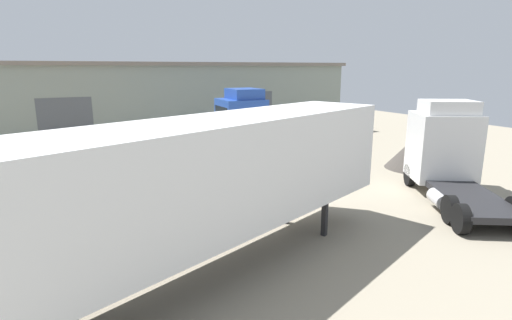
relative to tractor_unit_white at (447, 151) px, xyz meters
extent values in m
plane|color=gray|center=(-7.42, 2.52, -1.90)|extent=(60.00, 60.00, 0.00)
cube|color=gray|center=(-7.42, 19.66, 0.87)|extent=(30.18, 6.29, 5.54)
cube|color=#70665B|center=(-7.42, 19.66, 3.77)|extent=(30.68, 6.79, 0.25)
cube|color=#4C5156|center=(-14.06, 16.55, -0.10)|extent=(3.20, 0.08, 3.60)
cube|color=#4C5156|center=(-0.78, 16.55, -0.10)|extent=(3.20, 0.08, 3.60)
cube|color=silver|center=(0.30, 0.46, 0.09)|extent=(3.39, 3.36, 2.95)
cube|color=silver|center=(0.20, 0.29, 1.85)|extent=(2.67, 2.53, 0.60)
cube|color=black|center=(0.92, 1.45, 0.68)|extent=(1.83, 1.17, 1.06)
cube|color=#232326|center=(-1.46, -2.38, -1.26)|extent=(3.95, 4.69, 0.24)
cylinder|color=#B2B2B7|center=(-1.99, -1.34, -1.43)|extent=(1.06, 1.23, 0.56)
cylinder|color=black|center=(-0.32, 1.55, -1.38)|extent=(0.79, 1.03, 1.02)
cylinder|color=black|center=(1.55, 0.39, -1.38)|extent=(0.79, 1.03, 1.02)
cylinder|color=black|center=(-2.78, -2.43, -1.38)|extent=(0.79, 1.03, 1.02)
cylinder|color=black|center=(-3.25, -3.19, -1.38)|extent=(0.79, 1.03, 1.02)
cube|color=silver|center=(-11.30, -1.83, 0.86)|extent=(12.27, 6.59, 2.82)
cube|color=#232326|center=(-11.30, -1.83, -0.67)|extent=(12.01, 5.88, 0.24)
cube|color=#232326|center=(-7.94, 0.28, -1.34)|extent=(0.21, 0.21, 1.11)
cube|color=#232326|center=(-7.38, -1.22, -1.34)|extent=(0.21, 0.21, 1.11)
cylinder|color=black|center=(-15.69, -2.29, -1.36)|extent=(1.11, 0.66, 1.07)
cube|color=black|center=(-16.01, 4.96, -0.29)|extent=(3.00, 2.78, 2.20)
cube|color=black|center=(-16.43, 4.14, 0.11)|extent=(1.83, 0.98, 0.88)
cube|color=orange|center=(-14.24, 8.45, -1.21)|extent=(4.83, 6.38, 0.20)
cube|color=#232326|center=(-15.55, 5.88, -0.66)|extent=(2.19, 1.19, 1.10)
cylinder|color=black|center=(-15.28, 4.08, -1.39)|extent=(0.73, 1.04, 1.02)
cylinder|color=black|center=(-12.68, 9.20, -1.39)|extent=(0.73, 1.04, 1.02)
cylinder|color=black|center=(-14.55, 10.15, -1.39)|extent=(0.73, 1.04, 1.02)
cylinder|color=black|center=(-12.23, 10.09, -1.39)|extent=(0.73, 1.04, 1.02)
cylinder|color=black|center=(-14.10, 11.04, -1.39)|extent=(0.73, 1.04, 1.02)
cube|color=#2347A3|center=(-5.20, 9.61, 0.18)|extent=(2.58, 2.67, 3.19)
cube|color=#2347A3|center=(-5.00, 9.59, 2.05)|extent=(1.83, 2.22, 0.60)
cube|color=black|center=(-6.37, 9.69, 0.81)|extent=(0.23, 2.10, 1.15)
cube|color=#232326|center=(-1.84, 9.36, -1.30)|extent=(4.47, 2.31, 0.24)
cylinder|color=#B2B2B7|center=(-2.51, 8.41, -1.47)|extent=(1.14, 0.64, 0.56)
cylinder|color=black|center=(-5.88, 8.55, -1.42)|extent=(0.98, 0.37, 0.96)
cylinder|color=black|center=(-5.72, 10.75, -1.42)|extent=(0.98, 0.37, 0.96)
cylinder|color=black|center=(-1.16, 8.21, -1.42)|extent=(0.98, 0.37, 0.96)
cylinder|color=black|center=(-1.00, 10.40, -1.42)|extent=(0.98, 0.37, 0.96)
cylinder|color=black|center=(-0.26, 8.14, -1.42)|extent=(0.98, 0.37, 0.96)
cylinder|color=black|center=(-0.10, 10.34, -1.42)|extent=(0.98, 0.37, 0.96)
cone|color=#423D38|center=(2.50, 3.74, -1.00)|extent=(3.12, 3.12, 1.80)
camera|label=1|loc=(-15.08, -11.05, 3.52)|focal=28.00mm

